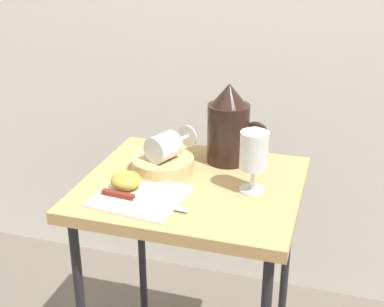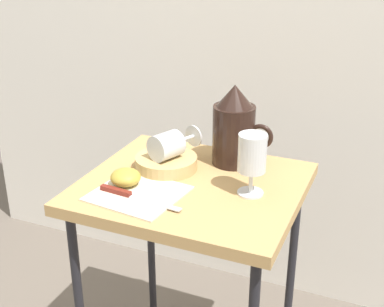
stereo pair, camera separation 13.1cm
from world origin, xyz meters
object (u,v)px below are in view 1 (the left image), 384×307
(basket_tray, at_px, (163,164))
(knife, at_px, (131,198))
(wine_glass_tipped_near, at_px, (165,146))
(table, at_px, (192,207))
(pitcher, at_px, (229,131))
(apple_half_left, at_px, (126,180))
(wine_glass_upright, at_px, (254,154))

(basket_tray, height_order, knife, basket_tray)
(basket_tray, height_order, wine_glass_tipped_near, wine_glass_tipped_near)
(table, height_order, pitcher, pitcher)
(apple_half_left, bearing_deg, wine_glass_tipped_near, 66.79)
(pitcher, distance_m, knife, 0.34)
(table, height_order, basket_tray, basket_tray)
(pitcher, distance_m, wine_glass_tipped_near, 0.18)
(table, distance_m, apple_half_left, 0.19)
(table, height_order, knife, knife)
(table, height_order, wine_glass_tipped_near, wine_glass_tipped_near)
(wine_glass_upright, relative_size, apple_half_left, 2.04)
(basket_tray, distance_m, pitcher, 0.20)
(pitcher, bearing_deg, wine_glass_tipped_near, -143.02)
(apple_half_left, bearing_deg, basket_tray, 70.09)
(basket_tray, xyz_separation_m, wine_glass_upright, (0.25, -0.05, 0.08))
(wine_glass_upright, bearing_deg, basket_tray, 169.35)
(wine_glass_upright, height_order, apple_half_left, wine_glass_upright)
(basket_tray, height_order, apple_half_left, apple_half_left)
(table, relative_size, basket_tray, 4.22)
(basket_tray, xyz_separation_m, wine_glass_tipped_near, (0.01, -0.00, 0.05))
(table, bearing_deg, wine_glass_tipped_near, 152.73)
(apple_half_left, bearing_deg, knife, -56.05)
(table, bearing_deg, pitcher, 69.88)
(wine_glass_upright, height_order, knife, wine_glass_upright)
(wine_glass_tipped_near, xyz_separation_m, knife, (-0.02, -0.18, -0.06))
(pitcher, xyz_separation_m, wine_glass_upright, (0.10, -0.15, 0.01))
(basket_tray, xyz_separation_m, apple_half_left, (-0.05, -0.13, 0.01))
(table, distance_m, wine_glass_tipped_near, 0.17)
(basket_tray, relative_size, apple_half_left, 2.19)
(wine_glass_upright, bearing_deg, knife, -152.55)
(pitcher, xyz_separation_m, apple_half_left, (-0.20, -0.24, -0.06))
(pitcher, height_order, apple_half_left, pitcher)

